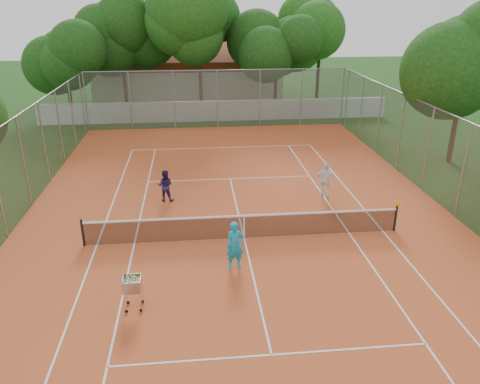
{
  "coord_description": "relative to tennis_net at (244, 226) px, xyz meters",
  "views": [
    {
      "loc": [
        -1.77,
        -15.73,
        8.4
      ],
      "look_at": [
        0.0,
        1.5,
        1.3
      ],
      "focal_mm": 35.0,
      "sensor_mm": 36.0,
      "label": 1
    }
  ],
  "objects": [
    {
      "name": "boundary_wall",
      "position": [
        0.0,
        19.0,
        0.24
      ],
      "size": [
        26.0,
        0.3,
        1.5
      ],
      "primitive_type": "cube",
      "color": "silver",
      "rests_on": "ground"
    },
    {
      "name": "ball_hopper",
      "position": [
        -3.69,
        -4.04,
        0.07
      ],
      "size": [
        0.67,
        0.67,
        1.12
      ],
      "primitive_type": "cube",
      "rotation": [
        0.0,
        0.0,
        0.29
      ],
      "color": "#ADADB3",
      "rests_on": "court_pad"
    },
    {
      "name": "court_pad",
      "position": [
        0.0,
        0.0,
        -0.5
      ],
      "size": [
        18.0,
        34.0,
        0.02
      ],
      "primitive_type": "cube",
      "color": "#C25125",
      "rests_on": "ground"
    },
    {
      "name": "court_lines",
      "position": [
        0.0,
        0.0,
        -0.49
      ],
      "size": [
        10.98,
        23.78,
        0.01
      ],
      "primitive_type": "cube",
      "color": "white",
      "rests_on": "court_pad"
    },
    {
      "name": "ground",
      "position": [
        0.0,
        0.0,
        -0.51
      ],
      "size": [
        120.0,
        120.0,
        0.0
      ],
      "primitive_type": "plane",
      "color": "#15390F",
      "rests_on": "ground"
    },
    {
      "name": "player_far_left",
      "position": [
        -3.12,
        3.94,
        0.24
      ],
      "size": [
        0.8,
        0.67,
        1.46
      ],
      "primitive_type": "imported",
      "rotation": [
        0.0,
        0.0,
        2.96
      ],
      "color": "#2A1C54",
      "rests_on": "court_pad"
    },
    {
      "name": "player_near",
      "position": [
        -0.53,
        -2.09,
        0.35
      ],
      "size": [
        0.66,
        0.49,
        1.67
      ],
      "primitive_type": "imported",
      "rotation": [
        0.0,
        0.0,
        0.15
      ],
      "color": "#1694C0",
      "rests_on": "court_pad"
    },
    {
      "name": "tennis_net",
      "position": [
        0.0,
        0.0,
        0.0
      ],
      "size": [
        11.88,
        0.1,
        0.98
      ],
      "primitive_type": "cube",
      "color": "black",
      "rests_on": "court_pad"
    },
    {
      "name": "perimeter_fence",
      "position": [
        0.0,
        0.0,
        1.49
      ],
      "size": [
        18.0,
        34.0,
        4.0
      ],
      "primitive_type": "cube",
      "color": "slate",
      "rests_on": "ground"
    },
    {
      "name": "tropical_trees",
      "position": [
        0.0,
        22.0,
        4.49
      ],
      "size": [
        29.0,
        19.0,
        10.0
      ],
      "primitive_type": "cube",
      "color": "#11360D",
      "rests_on": "ground"
    },
    {
      "name": "player_far_right",
      "position": [
        4.14,
        3.61,
        0.33
      ],
      "size": [
        1.04,
        0.73,
        1.65
      ],
      "primitive_type": "imported",
      "rotation": [
        0.0,
        0.0,
        2.77
      ],
      "color": "white",
      "rests_on": "court_pad"
    },
    {
      "name": "clubhouse",
      "position": [
        -2.0,
        29.0,
        1.69
      ],
      "size": [
        16.4,
        9.0,
        4.4
      ],
      "primitive_type": "cube",
      "color": "beige",
      "rests_on": "ground"
    }
  ]
}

